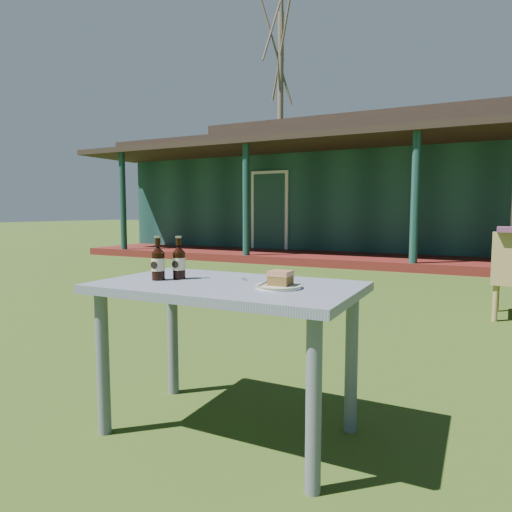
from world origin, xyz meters
The scene contains 10 objects.
ground centered at (0.00, 0.00, 0.00)m, with size 80.00×80.00×0.00m, color #334916.
pavilion centered at (0.00, 9.39, 1.61)m, with size 15.80×8.30×3.45m.
tree_left centered at (-8.00, 17.50, 5.25)m, with size 0.28×0.28×10.50m, color brown.
cafe_table centered at (0.00, -1.60, 0.62)m, with size 1.20×0.70×0.72m.
plate centered at (0.27, -1.62, 0.73)m, with size 0.20×0.20×0.01m.
cake_slice centered at (0.28, -1.62, 0.77)m, with size 0.09×0.09×0.06m.
fork centered at (0.20, -1.63, 0.74)m, with size 0.01×0.14×0.00m, color silver.
cola_bottle_near centered at (-0.28, -1.59, 0.80)m, with size 0.06×0.06×0.21m.
cola_bottle_far centered at (-0.35, -1.66, 0.81)m, with size 0.06×0.07×0.21m.
bottle_cap centered at (0.03, -1.49, 0.72)m, with size 0.03×0.03×0.01m, color silver.
Camera 1 is at (1.05, -3.41, 1.05)m, focal length 32.00 mm.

